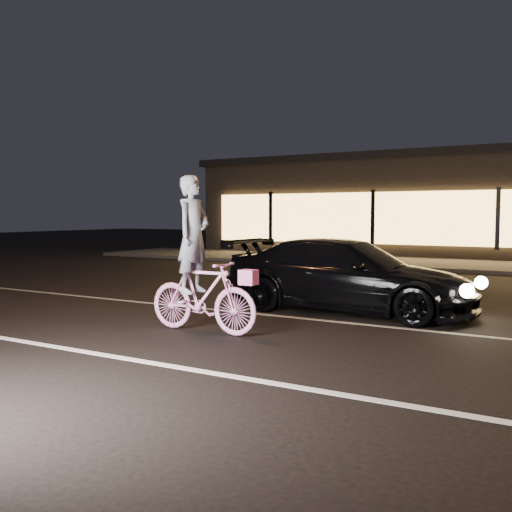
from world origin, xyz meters
The scene contains 7 objects.
ground centered at (0.00, 0.00, 0.00)m, with size 90.00×90.00×0.00m, color black.
lane_stripe_near centered at (0.00, -1.50, 0.00)m, with size 60.00×0.12×0.01m, color silver.
lane_stripe_far centered at (0.00, 2.00, 0.00)m, with size 60.00×0.10×0.01m, color gray.
sidewalk centered at (0.00, 13.00, 0.06)m, with size 30.00×4.00×0.12m, color #383533.
storefront centered at (0.00, 18.97, 2.15)m, with size 25.40×8.42×4.20m.
cyclist centered at (-2.34, 0.25, 0.83)m, with size 1.86×0.64×2.34m.
sedan centered at (-1.06, 3.02, 0.66)m, with size 4.56×1.93×1.31m.
Camera 1 is at (2.56, -6.64, 1.77)m, focal length 40.00 mm.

